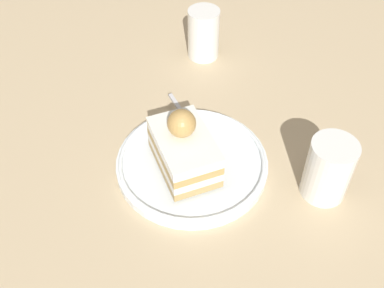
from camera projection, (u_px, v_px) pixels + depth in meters
name	position (u px, v px, depth m)	size (l,w,h in m)	color
ground_plane	(193.00, 153.00, 0.69)	(2.40, 2.40, 0.00)	tan
dessert_plate	(192.00, 163.00, 0.66)	(0.22, 0.22, 0.02)	white
cake_slice	(184.00, 149.00, 0.63)	(0.11, 0.13, 0.09)	tan
fork	(187.00, 120.00, 0.71)	(0.05, 0.12, 0.00)	silver
drink_glass_near	(328.00, 171.00, 0.61)	(0.06, 0.06, 0.09)	white
drink_glass_far	(203.00, 35.00, 0.82)	(0.06, 0.06, 0.09)	white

